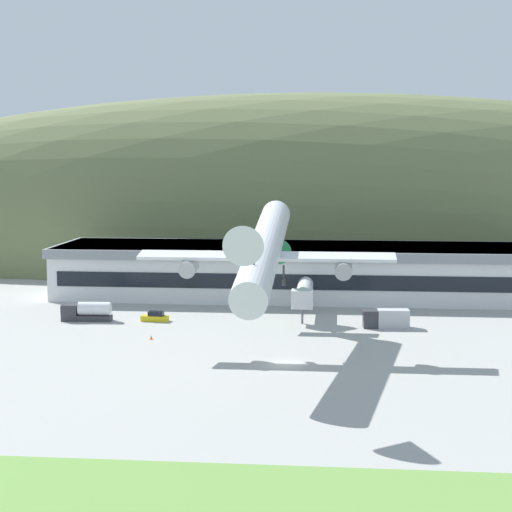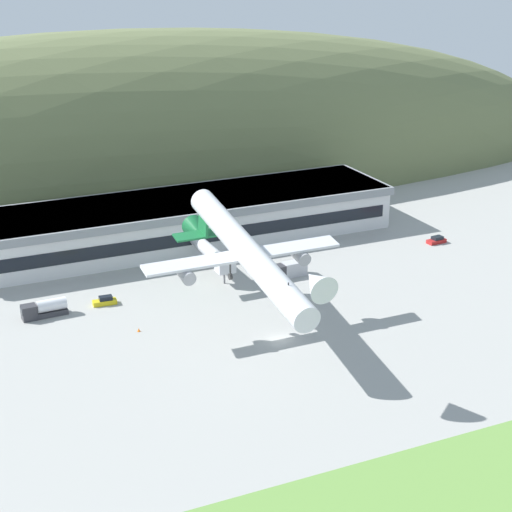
% 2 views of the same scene
% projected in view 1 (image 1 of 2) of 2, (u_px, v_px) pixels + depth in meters
% --- Properties ---
extents(ground_plane, '(359.51, 359.51, 0.00)m').
position_uv_depth(ground_plane, '(286.00, 364.00, 108.04)').
color(ground_plane, '#9E9E99').
extents(grass_strip_foreground, '(323.56, 17.42, 0.08)m').
position_uv_depth(grass_strip_foreground, '(250.00, 507.00, 64.21)').
color(grass_strip_foreground, '#669342').
rests_on(grass_strip_foreground, ground_plane).
extents(hill_backdrop, '(296.83, 61.64, 81.20)m').
position_uv_depth(hill_backdrop, '(305.00, 265.00, 203.52)').
color(hill_backdrop, '#667047').
rests_on(hill_backdrop, ground_plane).
extents(terminal_building, '(94.07, 22.33, 9.55)m').
position_uv_depth(terminal_building, '(309.00, 268.00, 158.51)').
color(terminal_building, silver).
rests_on(terminal_building, ground_plane).
extents(jetway_0, '(3.38, 17.11, 5.43)m').
position_uv_depth(jetway_0, '(304.00, 293.00, 138.89)').
color(jetway_0, silver).
rests_on(jetway_0, ground_plane).
extents(cargo_airplane, '(34.45, 52.47, 12.26)m').
position_uv_depth(cargo_airplane, '(265.00, 251.00, 112.98)').
color(cargo_airplane, silver).
extents(service_car_0, '(4.38, 1.93, 1.60)m').
position_uv_depth(service_car_0, '(155.00, 317.00, 135.64)').
color(service_car_0, gold).
rests_on(service_car_0, ground_plane).
extents(fuel_truck, '(8.01, 2.49, 3.04)m').
position_uv_depth(fuel_truck, '(87.00, 312.00, 135.87)').
color(fuel_truck, '#333338').
rests_on(fuel_truck, ground_plane).
extents(box_truck, '(7.15, 2.81, 2.82)m').
position_uv_depth(box_truck, '(386.00, 319.00, 130.50)').
color(box_truck, '#333338').
rests_on(box_truck, ground_plane).
extents(traffic_cone_0, '(0.52, 0.52, 0.58)m').
position_uv_depth(traffic_cone_0, '(151.00, 337.00, 122.43)').
color(traffic_cone_0, orange).
rests_on(traffic_cone_0, ground_plane).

